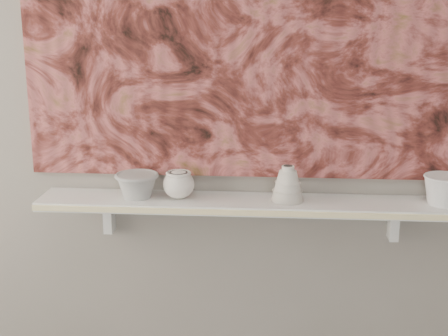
# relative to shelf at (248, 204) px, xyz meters

# --- Properties ---
(wall_back) EXTENTS (3.60, 0.00, 3.60)m
(wall_back) POSITION_rel_shelf_xyz_m (0.00, 0.09, 0.44)
(wall_back) COLOR gray
(wall_back) RESTS_ON floor
(shelf) EXTENTS (1.40, 0.18, 0.03)m
(shelf) POSITION_rel_shelf_xyz_m (0.00, 0.00, 0.00)
(shelf) COLOR white
(shelf) RESTS_ON wall_back
(shelf_stripe) EXTENTS (1.40, 0.01, 0.02)m
(shelf_stripe) POSITION_rel_shelf_xyz_m (0.00, -0.09, 0.00)
(shelf_stripe) COLOR #F5E5A3
(shelf_stripe) RESTS_ON shelf
(bracket_left) EXTENTS (0.03, 0.06, 0.12)m
(bracket_left) POSITION_rel_shelf_xyz_m (-0.49, 0.06, -0.07)
(bracket_left) COLOR white
(bracket_left) RESTS_ON wall_back
(bracket_right) EXTENTS (0.03, 0.06, 0.12)m
(bracket_right) POSITION_rel_shelf_xyz_m (0.49, 0.06, -0.07)
(bracket_right) COLOR white
(bracket_right) RESTS_ON wall_back
(painting) EXTENTS (1.50, 0.02, 1.10)m
(painting) POSITION_rel_shelf_xyz_m (0.00, 0.08, 0.62)
(painting) COLOR maroon
(painting) RESTS_ON wall_back
(house_motif) EXTENTS (0.09, 0.00, 0.08)m
(house_motif) POSITION_rel_shelf_xyz_m (0.45, 0.07, 0.32)
(house_motif) COLOR black
(house_motif) RESTS_ON painting
(bowl_grey) EXTENTS (0.15, 0.15, 0.08)m
(bowl_grey) POSITION_rel_shelf_xyz_m (-0.37, 0.00, 0.06)
(bowl_grey) COLOR gray
(bowl_grey) RESTS_ON shelf
(cup_cream) EXTENTS (0.11, 0.11, 0.09)m
(cup_cream) POSITION_rel_shelf_xyz_m (-0.23, 0.00, 0.06)
(cup_cream) COLOR silver
(cup_cream) RESTS_ON shelf
(bell_vessel) EXTENTS (0.13, 0.13, 0.12)m
(bell_vessel) POSITION_rel_shelf_xyz_m (0.13, 0.00, 0.07)
(bell_vessel) COLOR silver
(bell_vessel) RESTS_ON shelf
(bowl_white) EXTENTS (0.16, 0.16, 0.10)m
(bowl_white) POSITION_rel_shelf_xyz_m (0.63, 0.00, 0.06)
(bowl_white) COLOR white
(bowl_white) RESTS_ON shelf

